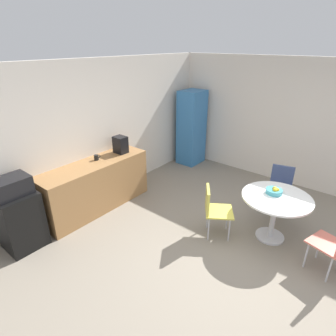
{
  "coord_description": "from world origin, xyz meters",
  "views": [
    {
      "loc": [
        -2.94,
        -1.19,
        2.85
      ],
      "look_at": [
        0.26,
        1.43,
        0.95
      ],
      "focal_mm": 29.62,
      "sensor_mm": 36.0,
      "label": 1
    }
  ],
  "objects_px": {
    "fruit_bowl": "(274,191)",
    "round_table": "(275,205)",
    "mug_white": "(124,148)",
    "chair_yellow": "(213,206)",
    "locker_cabinet": "(191,128)",
    "mug_green": "(97,157)",
    "coffee_maker": "(120,145)",
    "mini_fridge": "(20,220)",
    "microwave": "(11,186)",
    "chair_navy": "(281,183)"
  },
  "relations": [
    {
      "from": "chair_navy",
      "to": "mug_white",
      "type": "relative_size",
      "value": 6.43
    },
    {
      "from": "round_table",
      "to": "locker_cabinet",
      "type": "bearing_deg",
      "value": 58.18
    },
    {
      "from": "microwave",
      "to": "mug_green",
      "type": "xyz_separation_m",
      "value": [
        1.5,
        0.06,
        -0.06
      ]
    },
    {
      "from": "locker_cabinet",
      "to": "microwave",
      "type": "bearing_deg",
      "value": 178.65
    },
    {
      "from": "chair_yellow",
      "to": "chair_navy",
      "type": "relative_size",
      "value": 1.0
    },
    {
      "from": "chair_yellow",
      "to": "fruit_bowl",
      "type": "xyz_separation_m",
      "value": [
        0.6,
        -0.69,
        0.26
      ]
    },
    {
      "from": "chair_yellow",
      "to": "coffee_maker",
      "type": "height_order",
      "value": "coffee_maker"
    },
    {
      "from": "chair_navy",
      "to": "mug_green",
      "type": "distance_m",
      "value": 3.35
    },
    {
      "from": "round_table",
      "to": "mini_fridge",
      "type": "bearing_deg",
      "value": 131.89
    },
    {
      "from": "round_table",
      "to": "coffee_maker",
      "type": "bearing_deg",
      "value": 100.38
    },
    {
      "from": "mini_fridge",
      "to": "locker_cabinet",
      "type": "height_order",
      "value": "locker_cabinet"
    },
    {
      "from": "locker_cabinet",
      "to": "round_table",
      "type": "height_order",
      "value": "locker_cabinet"
    },
    {
      "from": "fruit_bowl",
      "to": "mug_white",
      "type": "height_order",
      "value": "mug_white"
    },
    {
      "from": "mug_white",
      "to": "coffee_maker",
      "type": "relative_size",
      "value": 0.4
    },
    {
      "from": "locker_cabinet",
      "to": "chair_navy",
      "type": "bearing_deg",
      "value": -107.52
    },
    {
      "from": "fruit_bowl",
      "to": "mug_green",
      "type": "height_order",
      "value": "mug_green"
    },
    {
      "from": "chair_navy",
      "to": "mug_white",
      "type": "height_order",
      "value": "mug_white"
    },
    {
      "from": "locker_cabinet",
      "to": "mug_white",
      "type": "relative_size",
      "value": 13.99
    },
    {
      "from": "coffee_maker",
      "to": "chair_yellow",
      "type": "bearing_deg",
      "value": -90.21
    },
    {
      "from": "mini_fridge",
      "to": "chair_yellow",
      "type": "height_order",
      "value": "mini_fridge"
    },
    {
      "from": "mini_fridge",
      "to": "coffee_maker",
      "type": "relative_size",
      "value": 2.75
    },
    {
      "from": "locker_cabinet",
      "to": "mug_white",
      "type": "xyz_separation_m",
      "value": [
        -2.11,
        0.14,
        0.05
      ]
    },
    {
      "from": "round_table",
      "to": "mug_white",
      "type": "relative_size",
      "value": 7.95
    },
    {
      "from": "mug_white",
      "to": "microwave",
      "type": "bearing_deg",
      "value": -178.98
    },
    {
      "from": "microwave",
      "to": "chair_navy",
      "type": "distance_m",
      "value": 4.36
    },
    {
      "from": "microwave",
      "to": "mini_fridge",
      "type": "bearing_deg",
      "value": 0.0
    },
    {
      "from": "locker_cabinet",
      "to": "chair_yellow",
      "type": "bearing_deg",
      "value": -138.46
    },
    {
      "from": "chair_navy",
      "to": "coffee_maker",
      "type": "height_order",
      "value": "coffee_maker"
    },
    {
      "from": "round_table",
      "to": "mug_green",
      "type": "distance_m",
      "value": 3.11
    },
    {
      "from": "microwave",
      "to": "fruit_bowl",
      "type": "relative_size",
      "value": 1.99
    },
    {
      "from": "chair_yellow",
      "to": "fruit_bowl",
      "type": "height_order",
      "value": "fruit_bowl"
    },
    {
      "from": "chair_yellow",
      "to": "mug_white",
      "type": "bearing_deg",
      "value": 86.82
    },
    {
      "from": "microwave",
      "to": "mug_green",
      "type": "distance_m",
      "value": 1.51
    },
    {
      "from": "mug_green",
      "to": "microwave",
      "type": "bearing_deg",
      "value": -177.53
    },
    {
      "from": "locker_cabinet",
      "to": "fruit_bowl",
      "type": "height_order",
      "value": "locker_cabinet"
    },
    {
      "from": "locker_cabinet",
      "to": "round_table",
      "type": "distance_m",
      "value": 3.24
    },
    {
      "from": "round_table",
      "to": "chair_yellow",
      "type": "xyz_separation_m",
      "value": [
        -0.53,
        0.77,
        -0.07
      ]
    },
    {
      "from": "locker_cabinet",
      "to": "chair_yellow",
      "type": "height_order",
      "value": "locker_cabinet"
    },
    {
      "from": "microwave",
      "to": "round_table",
      "type": "xyz_separation_m",
      "value": [
        2.55,
        -2.84,
        -0.42
      ]
    },
    {
      "from": "fruit_bowl",
      "to": "round_table",
      "type": "bearing_deg",
      "value": -133.64
    },
    {
      "from": "mug_green",
      "to": "mini_fridge",
      "type": "bearing_deg",
      "value": -177.53
    },
    {
      "from": "locker_cabinet",
      "to": "chair_navy",
      "type": "xyz_separation_m",
      "value": [
        -0.8,
        -2.52,
        -0.38
      ]
    },
    {
      "from": "microwave",
      "to": "mug_green",
      "type": "height_order",
      "value": "microwave"
    },
    {
      "from": "microwave",
      "to": "coffee_maker",
      "type": "relative_size",
      "value": 1.5
    },
    {
      "from": "coffee_maker",
      "to": "mini_fridge",
      "type": "bearing_deg",
      "value": 180.0
    },
    {
      "from": "chair_yellow",
      "to": "mug_white",
      "type": "relative_size",
      "value": 6.43
    },
    {
      "from": "mini_fridge",
      "to": "mug_green",
      "type": "bearing_deg",
      "value": 2.47
    },
    {
      "from": "microwave",
      "to": "chair_navy",
      "type": "relative_size",
      "value": 0.58
    },
    {
      "from": "locker_cabinet",
      "to": "mug_white",
      "type": "height_order",
      "value": "locker_cabinet"
    },
    {
      "from": "coffee_maker",
      "to": "locker_cabinet",
      "type": "bearing_deg",
      "value": -2.58
    }
  ]
}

